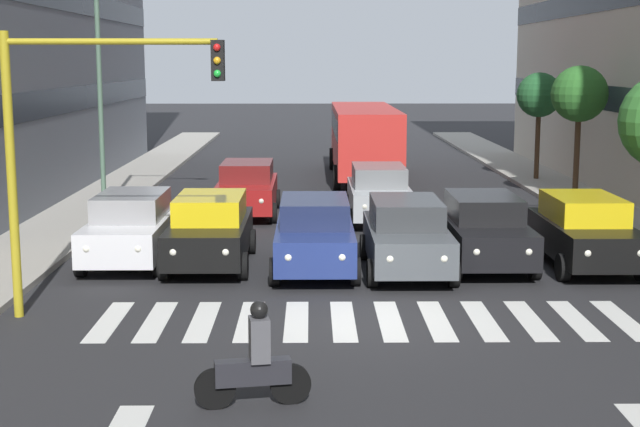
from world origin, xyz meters
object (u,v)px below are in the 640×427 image
car_3 (315,234)px  bus_behind_traffic (364,135)px  car_row2_0 (379,193)px  street_tree_2 (579,95)px  car_1 (484,230)px  street_lamp_right (117,71)px  car_row2_1 (247,188)px  motorcycle_with_rider (255,363)px  car_0 (584,231)px  car_4 (210,230)px  car_5 (131,227)px  street_tree_3 (539,96)px  car_2 (406,235)px  traffic_light_gantry (72,128)px

car_3 → bus_behind_traffic: (-2.16, -17.34, 0.97)m
car_row2_0 → street_tree_2: street_tree_2 is taller
car_row2_0 → bus_behind_traffic: bearing=-90.7°
car_1 → street_lamp_right: street_lamp_right is taller
car_row2_1 → car_row2_0: bearing=164.8°
motorcycle_with_rider → street_tree_2: street_tree_2 is taller
car_0 → car_4: same height
car_3 → street_tree_2: (-9.19, -10.47, 2.89)m
car_1 → street_tree_2: (-5.07, -9.93, 2.89)m
car_5 → street_tree_3: size_ratio=1.03×
street_lamp_right → car_5: bearing=103.4°
car_2 → car_row2_1: same height
car_2 → street_tree_2: street_tree_2 is taller
car_2 → car_3: (2.16, -0.16, 0.00)m
car_1 → motorcycle_with_rider: (5.02, 9.26, -0.24)m
car_row2_0 → street_lamp_right: (8.28, -1.36, 3.73)m
street_lamp_right → car_3: bearing=127.3°
car_0 → car_1: (2.40, -0.16, 0.00)m
car_4 → car_row2_0: bearing=-126.0°
street_lamp_right → street_tree_3: (-15.44, -7.86, -1.08)m
car_4 → car_5: bearing=-10.3°
street_tree_2 → car_row2_0: bearing=26.8°
car_2 → motorcycle_with_rider: (3.06, 8.56, -0.24)m
street_tree_2 → car_1: bearing=63.0°
car_3 → car_5: (4.52, -0.93, 0.00)m
car_row2_1 → motorcycle_with_rider: (-1.25, 16.71, -0.24)m
bus_behind_traffic → street_tree_3: street_tree_3 is taller
car_row2_1 → street_tree_3: bearing=-144.5°
car_row2_0 → car_row2_1: size_ratio=1.00×
bus_behind_traffic → street_lamp_right: bearing=47.4°
car_2 → traffic_light_gantry: 8.26m
car_3 → car_row2_1: 8.27m
car_3 → street_tree_2: size_ratio=0.96×
car_3 → bus_behind_traffic: bearing=-97.1°
street_tree_2 → street_tree_3: street_tree_2 is taller
car_2 → car_3: same height
street_lamp_right → street_tree_2: street_lamp_right is taller
car_4 → car_2: bearing=171.2°
motorcycle_with_rider → car_row2_1: bearing=-85.7°
street_tree_2 → street_tree_3: bearing=-90.0°
bus_behind_traffic → street_tree_2: street_tree_2 is taller
car_5 → traffic_light_gantry: 5.61m
car_row2_0 → bus_behind_traffic: 10.54m
car_3 → street_tree_3: street_tree_3 is taller
bus_behind_traffic → street_tree_2: (-7.03, 6.88, 1.91)m
bus_behind_traffic → street_tree_3: (-7.03, 1.27, 1.67)m
bus_behind_traffic → traffic_light_gantry: bearing=72.3°
car_3 → car_4: (2.54, -0.57, 0.00)m
bus_behind_traffic → motorcycle_with_rider: size_ratio=6.21×
car_5 → traffic_light_gantry: bearing=88.8°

